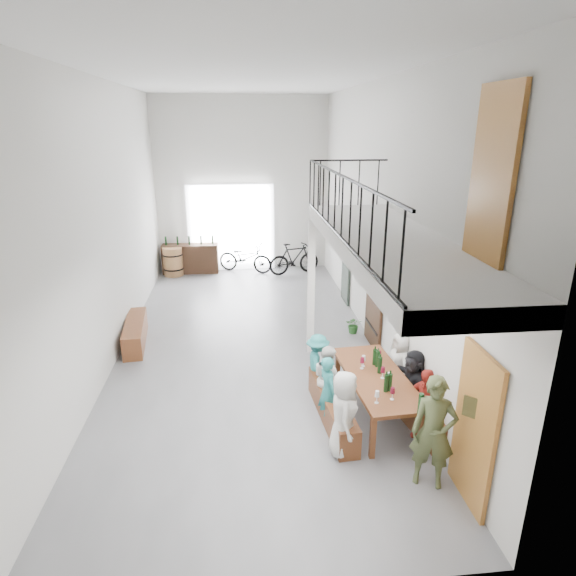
{
  "coord_description": "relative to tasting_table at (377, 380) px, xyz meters",
  "views": [
    {
      "loc": [
        -0.12,
        -9.71,
        4.65
      ],
      "look_at": [
        0.82,
        -0.5,
        1.47
      ],
      "focal_mm": 30.0,
      "sensor_mm": 36.0,
      "label": 1
    }
  ],
  "objects": [
    {
      "name": "guest_left_a",
      "position": [
        -0.71,
        -0.82,
        -0.04
      ],
      "size": [
        0.52,
        0.71,
        1.33
      ],
      "primitive_type": "imported",
      "rotation": [
        0.0,
        0.0,
        1.41
      ],
      "color": "silver",
      "rests_on": "ground"
    },
    {
      "name": "balcony",
      "position": [
        -0.02,
        -0.1,
        2.26
      ],
      "size": [
        1.52,
        5.62,
        4.0
      ],
      "color": "silver",
      "rests_on": "ground"
    },
    {
      "name": "gateway_portal",
      "position": [
        -2.4,
        8.96,
        0.69
      ],
      "size": [
        2.8,
        0.08,
        2.8
      ],
      "primitive_type": "cube",
      "color": "white",
      "rests_on": "ground"
    },
    {
      "name": "guest_right_c",
      "position": [
        0.63,
        0.74,
        -0.12
      ],
      "size": [
        0.44,
        0.62,
        1.17
      ],
      "primitive_type": "imported",
      "rotation": [
        0.0,
        0.0,
        -1.44
      ],
      "color": "silver",
      "rests_on": "ground"
    },
    {
      "name": "tasting_table",
      "position": [
        0.0,
        0.0,
        0.0
      ],
      "size": [
        1.06,
        2.26,
        0.79
      ],
      "rotation": [
        0.0,
        0.0,
        0.07
      ],
      "color": "brown",
      "rests_on": "ground"
    },
    {
      "name": "guest_right_a",
      "position": [
        0.59,
        -0.6,
        -0.11
      ],
      "size": [
        0.51,
        0.76,
        1.2
      ],
      "primitive_type": "imported",
      "rotation": [
        0.0,
        0.0,
        -1.23
      ],
      "color": "maroon",
      "rests_on": "ground"
    },
    {
      "name": "bench_wall",
      "position": [
        0.57,
        -0.01,
        -0.45
      ],
      "size": [
        0.65,
        2.27,
        0.52
      ],
      "primitive_type": "cube",
      "rotation": [
        0.0,
        0.0,
        0.16
      ],
      "color": "brown",
      "rests_on": "ground"
    },
    {
      "name": "counter_bottles",
      "position": [
        -3.75,
        8.68,
        0.38
      ],
      "size": [
        1.55,
        0.11,
        0.28
      ],
      "color": "black",
      "rests_on": "serving_counter"
    },
    {
      "name": "oak_barrel",
      "position": [
        -4.28,
        8.42,
        -0.24
      ],
      "size": [
        0.63,
        0.63,
        0.92
      ],
      "color": "olive",
      "rests_on": "ground"
    },
    {
      "name": "room_walls",
      "position": [
        -2.0,
        3.02,
        2.85
      ],
      "size": [
        12.0,
        12.0,
        12.0
      ],
      "color": "silver",
      "rests_on": "ground"
    },
    {
      "name": "floor",
      "position": [
        -2.0,
        3.02,
        -0.71
      ],
      "size": [
        12.0,
        12.0,
        0.0
      ],
      "primitive_type": "plane",
      "color": "slate",
      "rests_on": "ground"
    },
    {
      "name": "guest_left_c",
      "position": [
        -0.73,
        0.39,
        -0.13
      ],
      "size": [
        0.63,
        0.69,
        1.16
      ],
      "primitive_type": "imported",
      "rotation": [
        0.0,
        0.0,
        2.0
      ],
      "color": "silver",
      "rests_on": "ground"
    },
    {
      "name": "side_bench",
      "position": [
        -4.5,
        3.35,
        -0.45
      ],
      "size": [
        0.6,
        1.86,
        0.51
      ],
      "primitive_type": "cube",
      "rotation": [
        0.0,
        0.0,
        0.11
      ],
      "color": "brown",
      "rests_on": "ground"
    },
    {
      "name": "guest_right_b",
      "position": [
        0.61,
        0.01,
        -0.11
      ],
      "size": [
        0.62,
        1.17,
        1.2
      ],
      "primitive_type": "imported",
      "rotation": [
        0.0,
        0.0,
        -1.32
      ],
      "color": "black",
      "rests_on": "ground"
    },
    {
      "name": "right_wall_decor",
      "position": [
        0.7,
        1.16,
        1.04
      ],
      "size": [
        0.07,
        8.28,
        5.07
      ],
      "color": "#A1672A",
      "rests_on": "ground"
    },
    {
      "name": "bicycle_near",
      "position": [
        -1.98,
        8.57,
        -0.23
      ],
      "size": [
        1.93,
        1.3,
        0.96
      ],
      "primitive_type": "imported",
      "rotation": [
        0.0,
        0.0,
        1.16
      ],
      "color": "black",
      "rests_on": "ground"
    },
    {
      "name": "bicycle_far",
      "position": [
        -0.4,
        8.19,
        -0.19
      ],
      "size": [
        1.77,
        0.93,
        1.02
      ],
      "primitive_type": "imported",
      "rotation": [
        0.0,
        0.0,
        1.85
      ],
      "color": "black",
      "rests_on": "ground"
    },
    {
      "name": "tableware",
      "position": [
        0.02,
        -0.09,
        0.22
      ],
      "size": [
        0.46,
        1.32,
        0.35
      ],
      "color": "black",
      "rests_on": "tasting_table"
    },
    {
      "name": "host_standing",
      "position": [
        0.32,
        -1.55,
        0.09
      ],
      "size": [
        0.68,
        0.58,
        1.6
      ],
      "primitive_type": "imported",
      "rotation": [
        0.0,
        0.0,
        -0.39
      ],
      "color": "#444D2B",
      "rests_on": "ground"
    },
    {
      "name": "bench_inner",
      "position": [
        -0.72,
        -0.01,
        -0.47
      ],
      "size": [
        0.48,
        2.08,
        0.47
      ],
      "primitive_type": "cube",
      "rotation": [
        0.0,
        0.0,
        0.08
      ],
      "color": "brown",
      "rests_on": "ground"
    },
    {
      "name": "potted_plant",
      "position": [
        0.45,
        3.4,
        -0.5
      ],
      "size": [
        0.44,
        0.41,
        0.41
      ],
      "primitive_type": "imported",
      "rotation": [
        0.0,
        0.0,
        -0.27
      ],
      "color": "#265320",
      "rests_on": "ground"
    },
    {
      "name": "serving_counter",
      "position": [
        -3.75,
        8.67,
        -0.24
      ],
      "size": [
        1.79,
        0.54,
        0.94
      ],
      "primitive_type": "cube",
      "rotation": [
        0.0,
        0.0,
        -0.02
      ],
      "color": "#312011",
      "rests_on": "ground"
    },
    {
      "name": "guest_left_b",
      "position": [
        -0.81,
        -0.06,
        -0.11
      ],
      "size": [
        0.39,
        0.5,
        1.19
      ],
      "primitive_type": "imported",
      "rotation": [
        0.0,
        0.0,
        1.84
      ],
      "color": "#247977",
      "rests_on": "ground"
    },
    {
      "name": "guest_left_d",
      "position": [
        -0.82,
        0.92,
        -0.14
      ],
      "size": [
        0.44,
        0.74,
        1.13
      ],
      "primitive_type": "imported",
      "rotation": [
        0.0,
        0.0,
        1.6
      ],
      "color": "#247977",
      "rests_on": "ground"
    }
  ]
}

